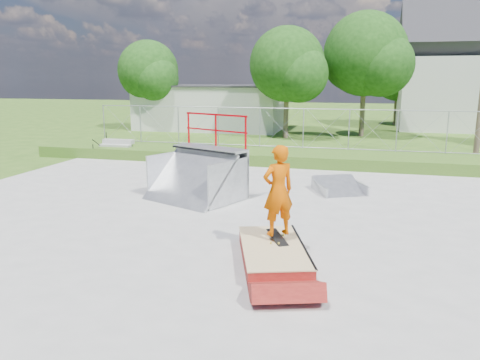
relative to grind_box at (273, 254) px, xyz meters
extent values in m
plane|color=#315518|center=(-0.98, 1.84, -0.19)|extent=(120.00, 120.00, 0.00)
cube|color=gray|center=(-0.98, 1.84, -0.17)|extent=(20.00, 16.00, 0.04)
cube|color=#315518|center=(-0.98, 11.34, 0.06)|extent=(24.00, 3.00, 0.50)
cube|color=maroon|center=(0.00, 0.00, -0.01)|extent=(1.91, 2.74, 0.35)
cube|color=tan|center=(0.00, 0.00, 0.17)|extent=(1.94, 2.77, 0.02)
cube|color=black|center=(0.02, 0.36, 0.23)|extent=(0.59, 0.80, 0.13)
imported|color=#C94F00|center=(0.02, 0.36, 1.16)|extent=(0.81, 0.77, 1.85)
cube|color=#BABAB5|center=(-8.98, 23.84, 1.31)|extent=(10.00, 6.00, 3.00)
cube|color=#BABAB5|center=(8.02, 27.84, 2.31)|extent=(8.00, 6.00, 5.00)
cube|color=#2C2B30|center=(8.02, 27.84, 5.71)|extent=(8.40, 6.08, 6.08)
cylinder|color=brown|center=(-2.98, 19.84, 1.04)|extent=(0.30, 0.30, 2.45)
sphere|color=#163C10|center=(-2.98, 19.84, 4.22)|extent=(4.48, 4.48, 4.48)
sphere|color=#163C10|center=(-2.14, 19.28, 3.66)|extent=(3.36, 3.36, 3.36)
cylinder|color=brown|center=(1.52, 21.84, 1.21)|extent=(0.30, 0.30, 2.80)
sphere|color=#163C10|center=(1.52, 21.84, 4.85)|extent=(5.12, 5.12, 5.12)
sphere|color=#163C10|center=(2.48, 21.20, 4.21)|extent=(3.84, 3.84, 3.84)
cylinder|color=brown|center=(-12.98, 21.84, 0.95)|extent=(0.30, 0.30, 2.27)
sphere|color=#163C10|center=(-12.98, 21.84, 3.91)|extent=(4.16, 4.16, 4.16)
sphere|color=#163C10|center=(-12.20, 21.32, 3.39)|extent=(3.12, 3.12, 3.12)
cylinder|color=brown|center=(4.02, 29.84, 0.86)|extent=(0.30, 0.30, 2.10)
sphere|color=#163C10|center=(4.02, 29.84, 3.59)|extent=(3.84, 3.84, 3.84)
sphere|color=#163C10|center=(4.74, 29.36, 3.11)|extent=(2.88, 2.88, 2.88)
camera|label=1|loc=(1.59, -8.66, 3.45)|focal=35.00mm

